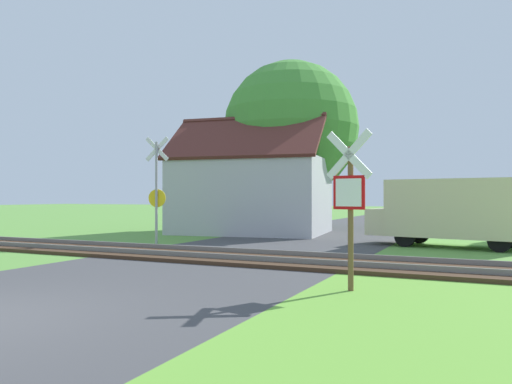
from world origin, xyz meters
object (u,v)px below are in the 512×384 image
object	(u,v)px
house	(252,192)
mail_truck	(450,210)
tree_center	(291,129)
stop_sign_near	(350,199)
crossing_sign_far	(157,186)

from	to	relation	value
house	mail_truck	bearing A→B (deg)	-26.23
tree_center	house	bearing A→B (deg)	-109.18
tree_center	mail_truck	size ratio (longest dim) A/B	1.63
stop_sign_near	house	world-z (taller)	house
crossing_sign_far	house	bearing A→B (deg)	68.54
stop_sign_near	tree_center	xyz separation A→B (m)	(-6.63, 14.59, 3.44)
house	crossing_sign_far	bearing A→B (deg)	-105.07
stop_sign_near	tree_center	distance (m)	16.39
tree_center	mail_truck	xyz separation A→B (m)	(7.75, -5.65, -3.82)
stop_sign_near	crossing_sign_far	world-z (taller)	crossing_sign_far
mail_truck	stop_sign_near	bearing A→B (deg)	-176.99
house	mail_truck	xyz separation A→B (m)	(8.66, -3.03, -0.62)
crossing_sign_far	house	size ratio (longest dim) A/B	0.51
stop_sign_near	crossing_sign_far	xyz separation A→B (m)	(-8.41, 5.86, 0.41)
house	tree_center	bearing A→B (deg)	63.89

